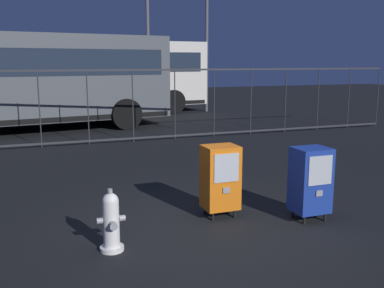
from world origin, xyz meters
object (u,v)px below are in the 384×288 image
at_px(newspaper_box_primary, 220,177).
at_px(street_light_near_left, 147,7).
at_px(newspaper_box_secondary, 311,180).
at_px(fire_hydrant, 111,222).
at_px(bus_far, 79,73).

height_order(newspaper_box_primary, street_light_near_left, street_light_near_left).
height_order(newspaper_box_primary, newspaper_box_secondary, same).
distance_m(newspaper_box_secondary, street_light_near_left, 13.53).
relative_size(fire_hydrant, newspaper_box_primary, 0.73).
relative_size(newspaper_box_primary, newspaper_box_secondary, 1.00).
distance_m(fire_hydrant, newspaper_box_secondary, 2.78).
bearing_deg(street_light_near_left, bus_far, 161.32).
bearing_deg(street_light_near_left, newspaper_box_secondary, -95.23).
bearing_deg(bus_far, newspaper_box_secondary, -87.24).
xyz_separation_m(fire_hydrant, newspaper_box_secondary, (2.77, 0.07, 0.22)).
bearing_deg(newspaper_box_secondary, street_light_near_left, 84.77).
bearing_deg(bus_far, fire_hydrant, -98.63).
bearing_deg(street_light_near_left, newspaper_box_primary, -100.49).
distance_m(newspaper_box_primary, bus_far, 13.35).
bearing_deg(fire_hydrant, newspaper_box_secondary, 1.45).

